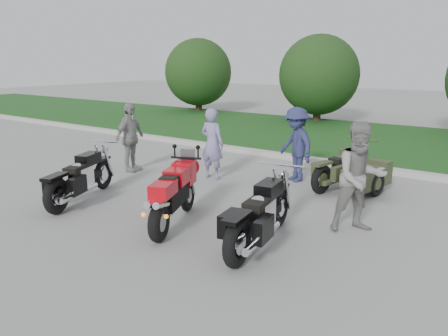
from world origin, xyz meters
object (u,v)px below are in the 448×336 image
Objects in this scene: person_stripe at (212,144)px; person_grey at (360,178)px; cruiser_left at (79,179)px; person_back at (130,138)px; person_denim at (296,145)px; cruiser_right at (259,217)px; cruiser_sidecar at (355,174)px; sportbike_red at (173,193)px.

person_stripe is 0.92× the size of person_grey.
person_grey reaches higher than cruiser_left.
cruiser_left is at bearing -165.84° from person_back.
person_stripe is at bearing -120.96° from person_denim.
person_grey reaches higher than cruiser_right.
person_denim is at bearing 33.58° from cruiser_left.
cruiser_left is 1.33× the size of person_stripe.
person_grey is (1.03, 1.56, 0.46)m from cruiser_right.
cruiser_left is 1.30× the size of person_denim.
cruiser_right is at bearing -81.37° from cruiser_sidecar.
sportbike_red is 3.98m from person_denim.
person_back reaches higher than cruiser_sidecar.
cruiser_right is at bearing 136.69° from person_stripe.
cruiser_sidecar is at bearing 78.26° from cruiser_right.
sportbike_red is 2.51m from cruiser_left.
cruiser_right is at bearing -122.24° from person_back.
cruiser_sidecar is at bearing 21.65° from cruiser_left.
person_stripe is 4.29m from person_grey.
person_grey is at bearing -105.30° from person_back.
sportbike_red is at bearing -132.38° from person_back.
cruiser_sidecar is (0.21, 3.82, -0.08)m from cruiser_right.
person_denim is (0.40, 3.95, 0.29)m from sportbike_red.
person_denim reaches higher than cruiser_sidecar.
person_grey is at bearing -14.80° from person_denim.
cruiser_right is 4.08m from person_denim.
cruiser_left is 5.97m from cruiser_sidecar.
cruiser_sidecar is at bearing -163.86° from person_stripe.
person_back is (-2.19, -0.67, 0.02)m from person_stripe.
cruiser_right is 1.41× the size of person_stripe.
cruiser_sidecar is 1.25× the size of person_denim.
sportbike_red is 1.18× the size of person_stripe.
cruiser_right is 5.70m from person_back.
person_stripe is at bearing -151.78° from cruiser_sidecar.
person_stripe is at bearing -82.73° from person_back.
person_grey reaches higher than cruiser_sidecar.
cruiser_left is at bearing -95.75° from person_denim.
person_denim is at bearing -76.90° from person_back.
person_grey reaches higher than person_denim.
cruiser_sidecar is at bearing 28.66° from person_denim.
cruiser_sidecar is (1.89, 3.92, -0.20)m from sportbike_red.
sportbike_red is 0.92× the size of cruiser_sidecar.
cruiser_right is 1.30× the size of person_grey.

